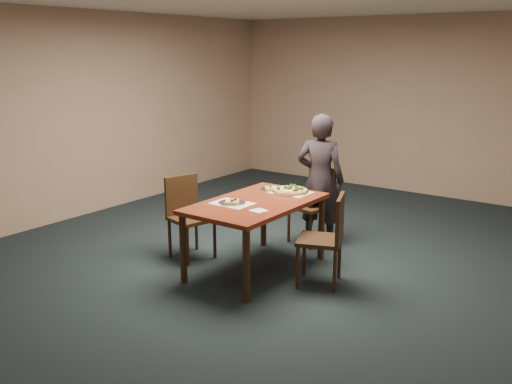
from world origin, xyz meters
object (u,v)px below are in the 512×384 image
Objects in this scene: pizza_pan at (291,190)px; slice_plate_near at (232,202)px; chair_left at (188,212)px; chair_far at (315,200)px; dining_table at (256,210)px; slice_plate_far at (273,189)px; diner at (320,180)px; chair_right at (328,234)px.

slice_plate_near is (-0.23, -0.74, -0.01)m from pizza_pan.
chair_far is at bearing -21.19° from chair_left.
slice_plate_near is (-0.15, -0.21, 0.11)m from dining_table.
dining_table is 1.19m from chair_far.
pizza_pan reaches higher than slice_plate_far.
pizza_pan is at bearing 72.44° from slice_plate_near.
dining_table is at bearing 70.78° from diner.
pizza_pan is at bearing -141.89° from chair_right.
chair_far is at bearing -31.50° from diner.
chair_left is at bearing -111.57° from chair_far.
chair_right is at bearing -40.78° from chair_far.
diner reaches higher than dining_table.
diner reaches higher than chair_left.
pizza_pan is (0.06, -0.65, 0.26)m from chair_far.
chair_left is at bearing -174.05° from dining_table.
dining_table is 5.36× the size of slice_plate_far.
slice_plate_near is (-0.93, -0.32, 0.25)m from chair_right.
chair_far is at bearing -165.46° from chair_right.
slice_plate_near is at bearing -107.56° from pizza_pan.
chair_right is at bearing 7.90° from dining_table.
chair_far is 0.71m from slice_plate_far.
chair_right is 3.25× the size of slice_plate_near.
slice_plate_far is (-0.17, -0.65, 0.25)m from chair_far.
slice_plate_near is (-0.17, -1.38, 0.25)m from chair_far.
chair_left reaches higher than slice_plate_near.
chair_far is 2.28× the size of pizza_pan.
chair_far is 3.25× the size of slice_plate_far.
pizza_pan is 0.77m from slice_plate_near.
chair_far is 1.31m from chair_right.
chair_left is 0.58× the size of diner.
diner is 0.67m from slice_plate_far.
chair_left is (-0.88, -0.09, -0.14)m from dining_table.
slice_plate_far is (-0.93, 0.42, 0.25)m from chair_right.
chair_left is 1.67m from chair_right.
slice_plate_far reaches higher than dining_table.
pizza_pan is at bearing -42.98° from chair_left.
diner is 3.90× the size of pizza_pan.
diner reaches higher than slice_plate_far.
pizza_pan is (-0.01, -0.63, -0.01)m from diner.
chair_far is (0.02, 1.18, -0.14)m from dining_table.
diner reaches higher than pizza_pan.
diner is at bearing 85.16° from dining_table.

